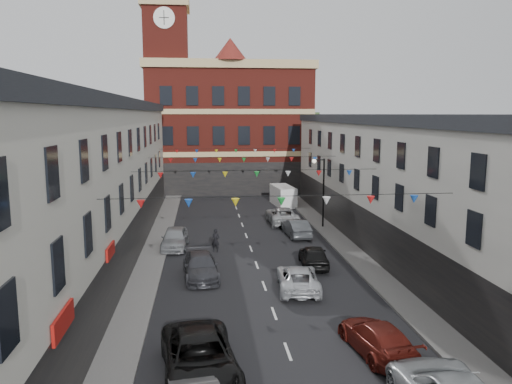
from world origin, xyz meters
name	(u,v)px	position (x,y,z in m)	size (l,w,h in m)	color
ground	(264,286)	(0.00, 0.00, 0.00)	(160.00, 160.00, 0.00)	black
pavement_left	(145,278)	(-6.90, 2.00, 0.07)	(1.80, 64.00, 0.15)	#605E5B
pavement_right	(370,270)	(6.90, 2.00, 0.07)	(1.80, 64.00, 0.15)	#605E5B
terrace_left	(50,194)	(-11.78, 1.00, 5.35)	(8.40, 56.00, 10.70)	beige
terrace_right	(457,196)	(11.78, 1.00, 4.85)	(8.40, 56.00, 9.70)	beige
civic_building	(229,126)	(0.00, 37.95, 8.14)	(20.60, 13.30, 18.50)	maroon
clock_tower	(167,70)	(-7.50, 35.00, 14.93)	(5.60, 5.60, 30.00)	maroon
distant_hill	(199,141)	(-4.00, 62.00, 5.00)	(40.00, 14.00, 10.00)	#2D4821
street_lamp	(321,183)	(6.55, 14.00, 3.90)	(1.10, 0.36, 6.00)	black
car_left_c	(200,358)	(-3.60, -9.75, 0.80)	(2.67, 5.79, 1.61)	black
car_left_d	(201,266)	(-3.60, 1.88, 0.70)	(1.97, 4.85, 1.41)	#38393F
car_left_e	(175,238)	(-5.50, 8.72, 0.78)	(1.83, 4.56, 1.55)	gray
car_right_c	(377,338)	(3.60, -8.53, 0.67)	(1.89, 4.65, 1.35)	maroon
car_right_d	(314,256)	(3.60, 3.29, 0.71)	(1.67, 4.15, 1.41)	black
car_right_e	(296,228)	(3.98, 11.30, 0.71)	(1.50, 4.30, 1.42)	#414447
car_right_f	(282,215)	(3.60, 16.12, 0.75)	(2.49, 5.40, 1.50)	#ABADB0
moving_car	(298,278)	(1.80, -0.78, 0.67)	(2.21, 4.79, 1.33)	silver
white_van	(283,196)	(5.12, 25.09, 1.04)	(1.81, 4.70, 2.08)	white
pedestrian	(216,240)	(-2.57, 7.45, 0.83)	(0.61, 0.40, 1.67)	black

